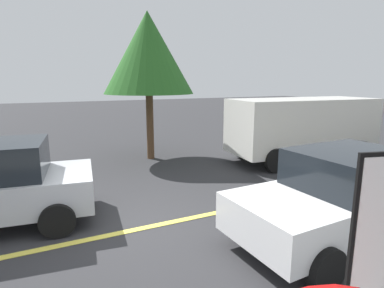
% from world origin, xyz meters
% --- Properties ---
extents(ground_plane, '(80.00, 80.00, 0.00)m').
position_xyz_m(ground_plane, '(0.00, 0.00, 0.00)').
color(ground_plane, '#2D2D30').
extents(lane_marking_centre, '(28.00, 0.16, 0.01)m').
position_xyz_m(lane_marking_centre, '(3.00, 0.00, 0.01)').
color(lane_marking_centre, '#E0D14C').
extents(white_van, '(5.36, 2.65, 2.20)m').
position_xyz_m(white_van, '(6.92, 2.70, 1.27)').
color(white_van, silver).
rests_on(white_van, ground_plane).
extents(car_white_mid_road, '(4.14, 2.09, 1.62)m').
position_xyz_m(car_white_mid_road, '(3.33, -1.91, 0.81)').
color(car_white_mid_road, white).
rests_on(car_white_mid_road, ground_plane).
extents(tree_left_verge, '(3.14, 3.14, 5.15)m').
position_xyz_m(tree_left_verge, '(2.17, 5.29, 3.74)').
color(tree_left_verge, '#513823').
rests_on(tree_left_verge, ground_plane).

